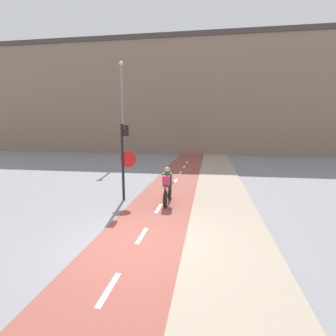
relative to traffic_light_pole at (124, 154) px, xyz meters
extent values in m
plane|color=gray|center=(1.60, -3.92, -1.97)|extent=(120.00, 120.00, 0.00)
cube|color=brown|center=(1.60, -3.92, -1.96)|extent=(2.50, 60.00, 0.02)
cube|color=white|center=(1.60, -5.92, -1.95)|extent=(0.12, 1.10, 0.00)
cube|color=white|center=(1.60, -3.42, -1.95)|extent=(0.12, 1.10, 0.00)
cube|color=white|center=(1.60, -0.92, -1.95)|extent=(0.12, 1.10, 0.00)
cube|color=white|center=(1.60, 1.58, -1.95)|extent=(0.12, 1.10, 0.00)
cube|color=white|center=(1.60, 4.08, -1.95)|extent=(0.12, 1.10, 0.00)
cube|color=white|center=(1.60, 6.58, -1.95)|extent=(0.12, 1.10, 0.00)
cube|color=white|center=(1.60, 9.08, -1.95)|extent=(0.12, 1.10, 0.00)
cube|color=white|center=(1.60, 11.58, -1.95)|extent=(0.12, 1.10, 0.00)
cube|color=gray|center=(4.05, -3.92, -1.94)|extent=(2.40, 60.00, 0.05)
cube|color=#89705B|center=(1.60, 20.34, 3.99)|extent=(60.00, 5.00, 11.92)
cube|color=#473D38|center=(1.60, 20.34, 10.20)|extent=(60.00, 5.20, 0.50)
cylinder|color=black|center=(-0.08, 0.00, -0.38)|extent=(0.11, 0.11, 3.18)
cube|color=black|center=(0.07, 0.00, 0.94)|extent=(0.20, 0.20, 0.44)
sphere|color=red|center=(0.07, -0.11, 1.05)|extent=(0.09, 0.09, 0.09)
cone|color=red|center=(0.15, 0.00, -0.22)|extent=(0.67, 0.01, 0.67)
cone|color=silver|center=(0.15, 0.00, -0.22)|extent=(0.60, 0.02, 0.60)
cylinder|color=gray|center=(-3.83, 11.23, 2.01)|extent=(0.14, 0.14, 7.97)
sphere|color=silver|center=(-3.83, 11.23, 6.11)|extent=(0.36, 0.36, 0.36)
cylinder|color=black|center=(1.82, -0.72, -1.64)|extent=(0.07, 0.66, 0.66)
cylinder|color=black|center=(1.82, 0.41, -1.64)|extent=(0.07, 0.66, 0.66)
cylinder|color=maroon|center=(1.82, 0.06, -1.46)|extent=(0.04, 0.72, 0.41)
cylinder|color=maroon|center=(1.82, -0.46, -1.45)|extent=(0.04, 0.38, 0.44)
cylinder|color=maroon|center=(1.82, -0.11, -1.26)|extent=(0.04, 1.05, 0.07)
cylinder|color=maroon|center=(1.82, -0.50, -1.65)|extent=(0.04, 0.43, 0.05)
cylinder|color=black|center=(1.82, 0.41, -1.22)|extent=(0.46, 0.03, 0.03)
cube|color=#235B33|center=(1.82, -0.24, -0.96)|extent=(0.36, 0.31, 0.59)
sphere|color=tan|center=(1.82, -0.20, -0.58)|extent=(0.22, 0.22, 0.22)
cylinder|color=#232328|center=(1.72, -0.27, -1.40)|extent=(0.04, 0.07, 0.42)
cylinder|color=#232328|center=(1.92, -0.27, -1.40)|extent=(0.04, 0.07, 0.42)
cube|color=#DB286B|center=(1.82, -0.42, -0.94)|extent=(0.28, 0.23, 0.39)
camera|label=1|loc=(3.45, -10.29, 1.19)|focal=28.00mm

